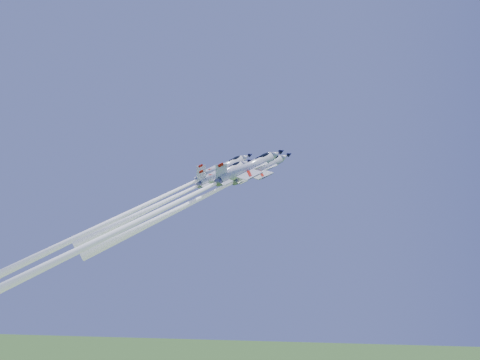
% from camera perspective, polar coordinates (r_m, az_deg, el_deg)
% --- Properties ---
extents(jet_lead, '(30.41, 27.01, 32.71)m').
position_cam_1_polar(jet_lead, '(113.99, -4.11, -1.89)').
color(jet_lead, silver).
extents(jet_left, '(36.29, 33.55, 43.38)m').
position_cam_1_polar(jet_left, '(115.56, -11.27, -3.20)').
color(jet_left, silver).
extents(jet_right, '(41.93, 38.74, 49.99)m').
position_cam_1_polar(jet_right, '(104.72, -10.89, -4.38)').
color(jet_right, silver).
extents(jet_slot, '(24.68, 21.72, 26.18)m').
position_cam_1_polar(jet_slot, '(110.29, -7.03, -1.81)').
color(jet_slot, silver).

